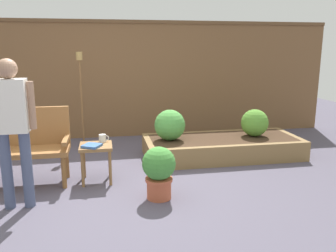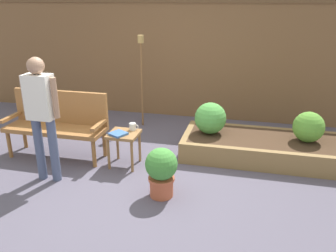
{
  "view_description": "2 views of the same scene",
  "coord_description": "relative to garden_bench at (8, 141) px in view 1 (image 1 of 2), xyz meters",
  "views": [
    {
      "loc": [
        -0.21,
        -3.98,
        1.65
      ],
      "look_at": [
        0.64,
        0.55,
        0.62
      ],
      "focal_mm": 37.13,
      "sensor_mm": 36.0,
      "label": 1
    },
    {
      "loc": [
        1.27,
        -3.82,
        2.2
      ],
      "look_at": [
        0.25,
        0.45,
        0.57
      ],
      "focal_mm": 37.23,
      "sensor_mm": 36.0,
      "label": 2
    }
  ],
  "objects": [
    {
      "name": "raised_planter_bed",
      "position": [
        2.96,
        0.59,
        -0.39
      ],
      "size": [
        2.4,
        1.0,
        0.3
      ],
      "color": "olive",
      "rests_on": "ground_plane"
    },
    {
      "name": "shrub_near_bench",
      "position": [
        2.12,
        0.6,
        -0.01
      ],
      "size": [
        0.46,
        0.46,
        0.46
      ],
      "color": "brown",
      "rests_on": "raised_planter_bed"
    },
    {
      "name": "fence_back",
      "position": [
        1.37,
        2.2,
        0.55
      ],
      "size": [
        8.4,
        0.14,
        2.16
      ],
      "color": "brown",
      "rests_on": "ground_plane"
    },
    {
      "name": "potted_boxwood",
      "position": [
        1.74,
        -0.78,
        -0.21
      ],
      "size": [
        0.38,
        0.38,
        0.6
      ],
      "color": "#B75638",
      "rests_on": "ground_plane"
    },
    {
      "name": "ground_plane",
      "position": [
        1.37,
        -0.4,
        -0.54
      ],
      "size": [
        14.0,
        14.0,
        0.0
      ],
      "primitive_type": "plane",
      "color": "#514C5B"
    },
    {
      "name": "shrub_far_corner",
      "position": [
        3.48,
        0.6,
        -0.03
      ],
      "size": [
        0.43,
        0.43,
        0.43
      ],
      "color": "brown",
      "rests_on": "raised_planter_bed"
    },
    {
      "name": "garden_bench",
      "position": [
        0.0,
        0.0,
        0.0
      ],
      "size": [
        1.44,
        0.48,
        0.94
      ],
      "color": "#936033",
      "rests_on": "ground_plane"
    },
    {
      "name": "person_by_bench",
      "position": [
        0.25,
        -0.72,
        0.39
      ],
      "size": [
        0.47,
        0.2,
        1.56
      ],
      "color": "#475170",
      "rests_on": "ground_plane"
    },
    {
      "name": "side_table",
      "position": [
        1.05,
        -0.13,
        -0.15
      ],
      "size": [
        0.4,
        0.4,
        0.48
      ],
      "color": "olive",
      "rests_on": "ground_plane"
    },
    {
      "name": "book_on_table",
      "position": [
        1.0,
        -0.21,
        -0.05
      ],
      "size": [
        0.27,
        0.27,
        0.03
      ],
      "primitive_type": "cube",
      "rotation": [
        0.0,
        0.0,
        -0.49
      ],
      "color": "#38609E",
      "rests_on": "side_table"
    },
    {
      "name": "tiki_torch",
      "position": [
        0.81,
        1.47,
        0.56
      ],
      "size": [
        0.1,
        0.1,
        1.6
      ],
      "color": "brown",
      "rests_on": "ground_plane"
    },
    {
      "name": "cup_on_table",
      "position": [
        1.13,
        0.01,
        -0.02
      ],
      "size": [
        0.13,
        0.09,
        0.1
      ],
      "color": "silver",
      "rests_on": "side_table"
    }
  ]
}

